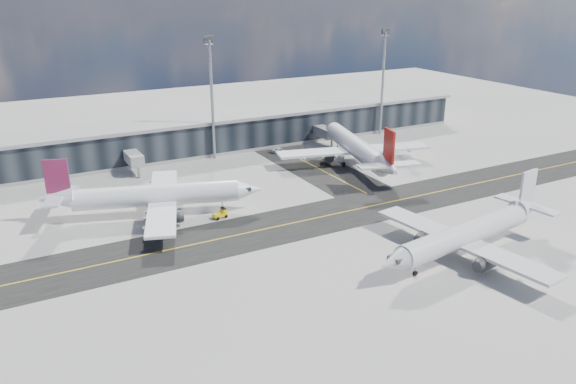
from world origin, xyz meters
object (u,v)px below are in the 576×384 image
(airliner_af, at_px, (153,196))
(airliner_redtail, at_px, (357,148))
(airliner_near, at_px, (468,233))
(baggage_tug, at_px, (221,214))
(service_van, at_px, (279,151))

(airliner_af, distance_m, airliner_redtail, 50.67)
(airliner_near, bearing_deg, airliner_af, 36.85)
(airliner_near, height_order, baggage_tug, airliner_near)
(airliner_af, height_order, service_van, airliner_af)
(airliner_af, height_order, baggage_tug, airliner_af)
(service_van, bearing_deg, airliner_near, -115.35)
(airliner_near, xyz_separation_m, service_van, (0.39, 63.76, -2.96))
(baggage_tug, bearing_deg, airliner_near, 31.58)
(baggage_tug, relative_size, service_van, 0.58)
(service_van, bearing_deg, airliner_af, -172.24)
(airliner_near, relative_size, service_van, 7.75)
(airliner_redtail, bearing_deg, baggage_tug, -145.54)
(airliner_af, bearing_deg, service_van, 140.77)
(airliner_af, bearing_deg, airliner_near, 62.62)
(airliner_redtail, distance_m, airliner_near, 48.09)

